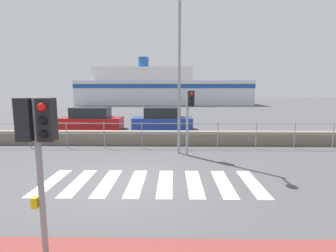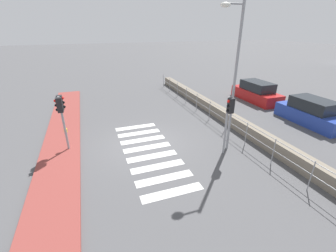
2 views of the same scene
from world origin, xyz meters
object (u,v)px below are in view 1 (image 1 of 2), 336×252
streetlamp (179,61)px  parked_car_blue (163,120)px  ferry_boat (160,89)px  traffic_light_near (37,136)px  parked_car_red (91,120)px  traffic_light_far (190,108)px

streetlamp → parked_car_blue: 7.79m
streetlamp → ferry_boat: (-2.52, 35.33, -1.29)m
traffic_light_near → parked_car_red: 14.80m
parked_car_red → parked_car_blue: bearing=0.0°
streetlamp → ferry_boat: ferry_boat is taller
streetlamp → parked_car_red: size_ratio=1.51×
traffic_light_far → parked_car_red: traffic_light_far is taller
traffic_light_near → parked_car_red: bearing=104.3°
traffic_light_near → parked_car_red: traffic_light_near is taller
streetlamp → parked_car_red: (-6.08, 6.96, -3.37)m
traffic_light_near → streetlamp: size_ratio=0.42×
streetlamp → traffic_light_far: bearing=-29.6°
traffic_light_far → parked_car_red: (-6.53, 7.22, -1.40)m
parked_car_red → parked_car_blue: parked_car_blue is taller
parked_car_red → traffic_light_near: bearing=-75.7°
traffic_light_far → parked_car_blue: traffic_light_far is taller
traffic_light_far → streetlamp: streetlamp is taller
ferry_boat → parked_car_red: size_ratio=6.86×
traffic_light_far → parked_car_blue: bearing=101.3°
ferry_boat → parked_car_blue: 28.49m
traffic_light_near → traffic_light_far: 7.62m
traffic_light_far → parked_car_blue: 7.49m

